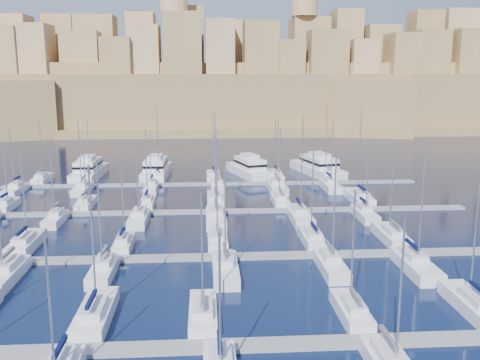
{
  "coord_description": "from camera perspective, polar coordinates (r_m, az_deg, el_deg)",
  "views": [
    {
      "loc": [
        -1.44,
        -74.95,
        22.65
      ],
      "look_at": [
        3.94,
        6.0,
        6.24
      ],
      "focal_mm": 40.0,
      "sensor_mm": 36.0,
      "label": 1
    }
  ],
  "objects": [
    {
      "name": "ground",
      "position": [
        78.31,
        -2.6,
        -5.39
      ],
      "size": [
        600.0,
        600.0,
        0.0
      ],
      "primitive_type": "plane",
      "color": "black",
      "rests_on": "ground"
    },
    {
      "name": "pontoon_near",
      "position": [
        46.72,
        -1.64,
        -17.29
      ],
      "size": [
        84.0,
        2.0,
        0.4
      ],
      "primitive_type": "cube",
      "color": "slate",
      "rests_on": "ground"
    },
    {
      "name": "pontoon_mid_near",
      "position": [
        66.85,
        -2.37,
        -8.2
      ],
      "size": [
        84.0,
        2.0,
        0.4
      ],
      "primitive_type": "cube",
      "color": "slate",
      "rests_on": "ground"
    },
    {
      "name": "pontoon_mid_far",
      "position": [
        87.88,
        -2.74,
        -3.38
      ],
      "size": [
        84.0,
        2.0,
        0.4
      ],
      "primitive_type": "cube",
      "color": "slate",
      "rests_on": "ground"
    },
    {
      "name": "pontoon_far",
      "position": [
        109.29,
        -2.97,
        -0.43
      ],
      "size": [
        84.0,
        2.0,
        0.4
      ],
      "primitive_type": "cube",
      "color": "slate",
      "rests_on": "ground"
    },
    {
      "name": "sailboat_2",
      "position": [
        52.55,
        -15.18,
        -13.61
      ],
      "size": [
        2.89,
        9.64,
        14.92
      ],
      "color": "white",
      "rests_on": "ground"
    },
    {
      "name": "sailboat_3",
      "position": [
        51.01,
        -3.97,
        -14.05
      ],
      "size": [
        2.53,
        8.43,
        12.34
      ],
      "color": "white",
      "rests_on": "ground"
    },
    {
      "name": "sailboat_4",
      "position": [
        52.57,
        11.81,
        -13.48
      ],
      "size": [
        2.39,
        7.95,
        12.53
      ],
      "color": "white",
      "rests_on": "ground"
    },
    {
      "name": "sailboat_5",
      "position": [
        57.35,
        23.52,
        -12.03
      ],
      "size": [
        2.77,
        9.23,
        12.59
      ],
      "color": "white",
      "rests_on": "ground"
    },
    {
      "name": "sailboat_13",
      "position": [
        75.64,
        -21.85,
        -6.25
      ],
      "size": [
        2.79,
        9.31,
        13.75
      ],
      "color": "white",
      "rests_on": "ground"
    },
    {
      "name": "sailboat_14",
      "position": [
        71.82,
        -12.27,
        -6.62
      ],
      "size": [
        2.22,
        7.38,
        11.77
      ],
      "color": "white",
      "rests_on": "ground"
    },
    {
      "name": "sailboat_15",
      "position": [
        71.55,
        -2.41,
        -6.41
      ],
      "size": [
        2.55,
        8.51,
        13.29
      ],
      "color": "white",
      "rests_on": "ground"
    },
    {
      "name": "sailboat_16",
      "position": [
        72.99,
        7.68,
        -6.14
      ],
      "size": [
        2.59,
        8.63,
        13.98
      ],
      "color": "white",
      "rests_on": "ground"
    },
    {
      "name": "sailboat_17",
      "position": [
        76.21,
        15.79,
        -5.71
      ],
      "size": [
        2.8,
        9.33,
        14.12
      ],
      "color": "white",
      "rests_on": "ground"
    },
    {
      "name": "sailboat_19",
      "position": [
        65.21,
        -23.79,
        -9.2
      ],
      "size": [
        2.88,
        9.6,
        13.99
      ],
      "color": "white",
      "rests_on": "ground"
    },
    {
      "name": "sailboat_20",
      "position": [
        62.99,
        -14.39,
        -9.3
      ],
      "size": [
        2.49,
        8.3,
        13.79
      ],
      "color": "white",
      "rests_on": "ground"
    },
    {
      "name": "sailboat_21",
      "position": [
        61.41,
        -1.58,
        -9.47
      ],
      "size": [
        2.84,
        9.47,
        12.61
      ],
      "color": "white",
      "rests_on": "ground"
    },
    {
      "name": "sailboat_22",
      "position": [
        63.41,
        9.69,
        -8.94
      ],
      "size": [
        2.59,
        8.64,
        14.48
      ],
      "color": "white",
      "rests_on": "ground"
    },
    {
      "name": "sailboat_23",
      "position": [
        65.78,
        18.22,
        -8.59
      ],
      "size": [
        2.96,
        9.88,
        15.9
      ],
      "color": "white",
      "rests_on": "ground"
    },
    {
      "name": "sailboat_24",
      "position": [
        98.03,
        -23.59,
        -2.47
      ],
      "size": [
        2.22,
        7.41,
        11.78
      ],
      "color": "white",
      "rests_on": "ground"
    },
    {
      "name": "sailboat_25",
      "position": [
        94.7,
        -16.13,
        -2.41
      ],
      "size": [
        2.4,
        8.0,
        12.02
      ],
      "color": "white",
      "rests_on": "ground"
    },
    {
      "name": "sailboat_26",
      "position": [
        92.98,
        -9.85,
        -2.37
      ],
      "size": [
        2.38,
        7.94,
        13.5
      ],
      "color": "white",
      "rests_on": "ground"
    },
    {
      "name": "sailboat_27",
      "position": [
        93.29,
        -2.62,
        -2.14
      ],
      "size": [
        2.9,
        9.68,
        16.3
      ],
      "color": "white",
      "rests_on": "ground"
    },
    {
      "name": "sailboat_28",
      "position": [
        93.57,
        4.27,
        -2.14
      ],
      "size": [
        2.52,
        8.39,
        13.55
      ],
      "color": "white",
      "rests_on": "ground"
    },
    {
      "name": "sailboat_29",
      "position": [
        97.55,
        12.56,
        -1.8
      ],
      "size": [
        3.15,
        10.49,
        16.76
      ],
      "color": "white",
      "rests_on": "ground"
    },
    {
      "name": "sailboat_31",
      "position": [
        86.24,
        -19.1,
        -3.94
      ],
      "size": [
        2.3,
        7.68,
        12.44
      ],
      "color": "white",
      "rests_on": "ground"
    },
    {
      "name": "sailboat_32",
      "position": [
        83.24,
        -10.74,
        -4.04
      ],
      "size": [
        2.65,
        8.82,
        13.11
      ],
      "color": "white",
      "rests_on": "ground"
    },
    {
      "name": "sailboat_33",
      "position": [
        82.04,
        -2.59,
        -4.05
      ],
      "size": [
        3.01,
        10.04,
        14.5
      ],
      "color": "white",
      "rests_on": "ground"
    },
    {
      "name": "sailboat_34",
      "position": [
        83.4,
        6.42,
        -3.85
      ],
      "size": [
        2.95,
        9.85,
        16.45
      ],
      "color": "white",
      "rests_on": "ground"
    },
    {
      "name": "sailboat_35",
      "position": [
        86.53,
        13.16,
        -3.55
      ],
      "size": [
        2.51,
        8.35,
        12.31
      ],
      "color": "white",
      "rests_on": "ground"
    },
    {
      "name": "sailboat_36",
      "position": [
        119.24,
        -20.32,
        0.12
      ],
      "size": [
        2.59,
        8.64,
        12.96
      ],
      "color": "white",
      "rests_on": "ground"
    },
    {
      "name": "sailboat_37",
      "position": [
        116.66,
        -15.73,
        0.17
      ],
      "size": [
        2.49,
        8.29,
        13.07
      ],
      "color": "white",
      "rests_on": "ground"
    },
    {
      "name": "sailboat_38",
      "position": [
        115.32,
        -8.69,
        0.36
      ],
      "size": [
        2.98,
        9.92,
        15.87
      ],
      "color": "white",
      "rests_on": "ground"
    },
    {
      "name": "sailboat_39",
      "position": [
        114.55,
        -2.87,
        0.4
      ],
      "size": [
        2.76,
        9.19,
        14.37
      ],
      "color": "white",
      "rests_on": "ground"
    },
    {
      "name": "sailboat_40",
      "position": [
        115.61,
        3.78,
        0.49
      ],
      "size": [
        2.8,
        9.34,
        13.09
      ],
      "color": "white",
      "rests_on": "ground"
    },
    {
      "name": "sailboat_41",
      "position": [
        117.93,
        9.13,
        0.6
      ],
      "size": [
        3.03,
        10.09,
        15.51
      ],
      "color": "white",
      "rests_on": "ground"
    },
    {
      "name": "sailboat_42",
      "position": [
        110.18,
        -22.84,
        -0.95
      ],
      "size": [
        2.58,
        8.58,
        12.73
      ],
      "color": "white",
      "rests_on": "ground"
    },
    {
      "name": "sailboat_43",
      "position": [
        106.6,
        -16.44,
        -0.89
      ],
      "size": [
        2.64,
        8.81,
        14.57
      ],
      "color": "white",
      "rests_on": "ground"
    },
    {
      "name": "sailboat_44",
      "position": [
        104.99,
        -9.42,
        -0.78
      ],
      "size": [
        2.34,
        7.81,
        11.69
      ],
      "color": "white",
      "rests_on": "ground"
    },
    {
      "name": "sailboat_45",
      "position": [
        104.26,
        -2.41,
        -0.71
      ],
      "size": [
        2.49,
        8.31,
        12.33
      ],
      "color": "white",
      "rests_on": "ground"
    },
    {
      "name": "sailboat_46",
      "position": [
        104.09,
        3.95,
        -0.73
      ],
      "size": [
        3.16,
        10.53,
        14.44
      ],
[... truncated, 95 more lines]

